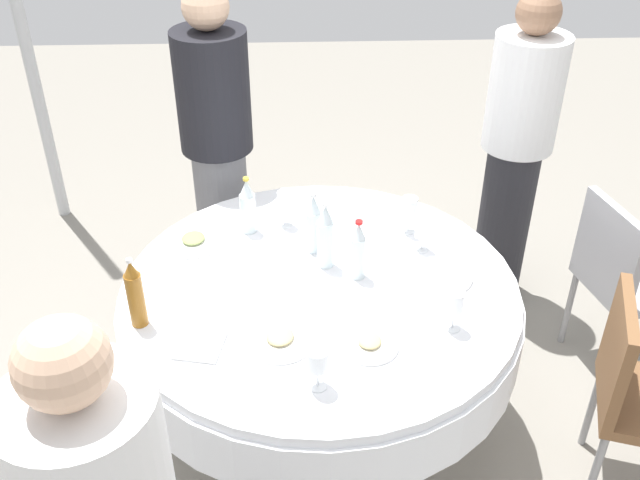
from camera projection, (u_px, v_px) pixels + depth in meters
The scene contains 23 objects.
ground_plane at pixel (320, 418), 3.18m from camera, with size 10.00×10.00×0.00m, color gray.
dining_table at pixel (320, 313), 2.85m from camera, with size 1.55×1.55×0.74m.
bottle_clear_south at pixel (325, 237), 2.80m from camera, with size 0.07×0.07×0.29m.
bottle_clear_far at pixel (358, 251), 2.75m from camera, with size 0.06×0.06×0.25m.
bottle_clear_rear at pixel (314, 225), 2.89m from camera, with size 0.06×0.06×0.27m.
bottle_amber_front at pixel (135, 294), 2.51m from camera, with size 0.06×0.06×0.28m.
bottle_clear_inner at pixel (248, 207), 3.02m from camera, with size 0.07×0.07×0.26m.
wine_glass_front at pixel (284, 202), 3.06m from camera, with size 0.06×0.06×0.16m.
wine_glass_inner at pixel (423, 231), 2.91m from camera, with size 0.06×0.06×0.13m.
wine_glass_east at pixel (318, 361), 2.26m from camera, with size 0.07×0.07×0.16m.
wine_glass_near at pixel (455, 304), 2.50m from camera, with size 0.06×0.06×0.16m.
wine_glass_west at pixel (410, 208), 3.01m from camera, with size 0.07×0.07×0.16m.
plate_west at pixel (280, 339), 2.49m from camera, with size 0.24×0.24×0.04m.
plate_north at pixel (194, 241), 3.00m from camera, with size 0.23×0.23×0.04m.
plate_left at pixel (442, 276), 2.80m from camera, with size 0.24×0.24×0.02m.
plate_mid at pixel (369, 344), 2.48m from camera, with size 0.20×0.20×0.04m.
spoon_far at pixel (319, 303), 2.67m from camera, with size 0.18×0.02×0.01m, color silver.
folded_napkin at pixel (199, 344), 2.47m from camera, with size 0.15×0.15×0.02m, color white.
person_south at pixel (516, 151), 3.49m from camera, with size 0.34×0.34×1.60m.
person_far at pixel (218, 150), 3.45m from camera, with size 0.34×0.34×1.64m.
chair_east at pixel (621, 274), 3.20m from camera, with size 0.48×0.48×0.87m.
chair_near at pixel (637, 387), 2.63m from camera, with size 0.50×0.50×0.87m.
tent_pole_main at pixel (18, 11), 3.90m from camera, with size 0.07×0.07×2.55m, color #B2B5B7.
Camera 1 is at (2.20, -0.09, 2.43)m, focal length 40.72 mm.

